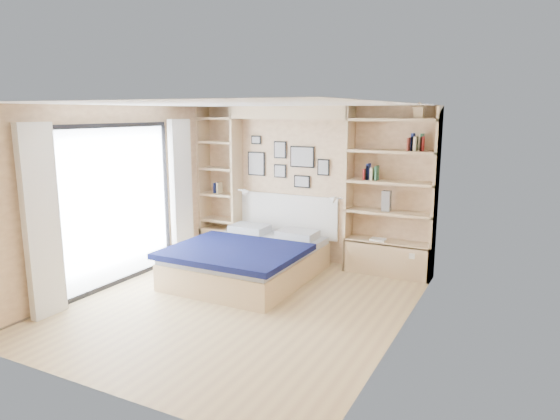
% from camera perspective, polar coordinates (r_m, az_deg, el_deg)
% --- Properties ---
extents(ground, '(4.50, 4.50, 0.00)m').
position_cam_1_polar(ground, '(6.47, -4.69, -10.78)').
color(ground, tan).
rests_on(ground, ground).
extents(room_shell, '(4.50, 4.50, 4.50)m').
position_cam_1_polar(room_shell, '(7.63, -1.29, 1.08)').
color(room_shell, beige).
rests_on(room_shell, ground).
extents(bed, '(1.83, 2.39, 1.07)m').
position_cam_1_polar(bed, '(7.38, -3.57, -5.61)').
color(bed, '#D2B789').
rests_on(bed, ground).
extents(photo_gallery, '(1.48, 0.02, 0.82)m').
position_cam_1_polar(photo_gallery, '(8.20, 0.62, 5.51)').
color(photo_gallery, black).
rests_on(photo_gallery, ground).
extents(reading_lamps, '(1.92, 0.12, 0.15)m').
position_cam_1_polar(reading_lamps, '(8.01, 0.87, 1.73)').
color(reading_lamps, silver).
rests_on(reading_lamps, ground).
extents(shelf_decor, '(3.53, 0.23, 2.03)m').
position_cam_1_polar(shelf_decor, '(7.45, 11.77, 5.60)').
color(shelf_decor, '#A51E1E').
rests_on(shelf_decor, ground).
extents(deck, '(3.20, 4.00, 0.05)m').
position_cam_1_polar(deck, '(8.81, -25.15, -5.81)').
color(deck, '#746455').
rests_on(deck, ground).
extents(deck_chair, '(0.72, 0.93, 0.82)m').
position_cam_1_polar(deck_chair, '(8.39, -25.01, -3.84)').
color(deck_chair, tan).
rests_on(deck_chair, ground).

